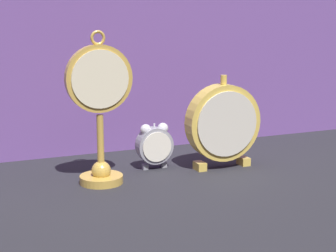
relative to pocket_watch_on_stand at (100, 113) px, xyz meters
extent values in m
plane|color=#232328|center=(0.15, -0.08, -0.15)|extent=(4.00, 4.00, 0.00)
cube|color=#6B478E|center=(0.15, 0.25, 0.15)|extent=(1.34, 0.01, 0.59)
cylinder|color=gold|center=(0.00, 0.00, -0.14)|extent=(0.09, 0.09, 0.02)
sphere|color=gold|center=(0.00, 0.00, -0.12)|extent=(0.04, 0.04, 0.04)
cylinder|color=gold|center=(0.00, 0.00, -0.07)|extent=(0.01, 0.01, 0.13)
cylinder|color=gold|center=(0.00, 0.00, 0.07)|extent=(0.13, 0.02, 0.13)
cylinder|color=beige|center=(0.00, -0.01, 0.07)|extent=(0.12, 0.00, 0.12)
torus|color=gold|center=(0.00, 0.00, 0.15)|extent=(0.03, 0.01, 0.03)
cube|color=gray|center=(0.12, 0.06, -0.14)|extent=(0.01, 0.01, 0.01)
cube|color=gray|center=(0.16, 0.06, -0.14)|extent=(0.01, 0.01, 0.01)
cylinder|color=gray|center=(0.14, 0.06, -0.09)|extent=(0.08, 0.03, 0.08)
cylinder|color=silver|center=(0.14, 0.04, -0.09)|extent=(0.07, 0.00, 0.07)
sphere|color=silver|center=(0.12, 0.06, -0.06)|extent=(0.02, 0.02, 0.02)
sphere|color=silver|center=(0.16, 0.06, -0.06)|extent=(0.02, 0.02, 0.02)
cylinder|color=silver|center=(0.14, 0.06, -0.05)|extent=(0.00, 0.00, 0.01)
cube|color=gold|center=(0.23, 0.01, -0.14)|extent=(0.02, 0.03, 0.02)
cube|color=gold|center=(0.34, 0.01, -0.14)|extent=(0.02, 0.03, 0.02)
cylinder|color=gold|center=(0.28, 0.01, -0.04)|extent=(0.17, 0.04, 0.17)
cylinder|color=beige|center=(0.28, -0.01, -0.04)|extent=(0.14, 0.00, 0.14)
cylinder|color=gold|center=(0.28, 0.01, 0.05)|extent=(0.01, 0.01, 0.02)
camera|label=1|loc=(-0.30, -1.06, 0.20)|focal=60.00mm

